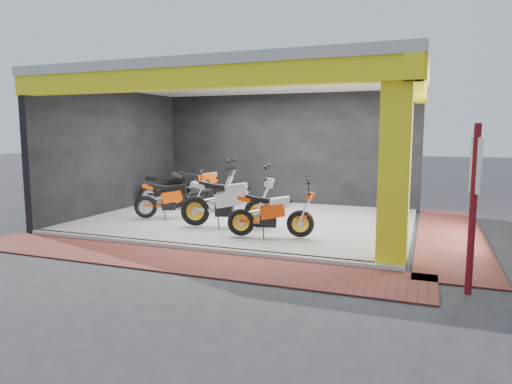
% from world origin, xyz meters
% --- Properties ---
extents(ground, '(80.00, 80.00, 0.00)m').
position_xyz_m(ground, '(0.00, 0.00, 0.00)').
color(ground, '#2D2D30').
rests_on(ground, ground).
extents(showroom_floor, '(8.00, 6.00, 0.10)m').
position_xyz_m(showroom_floor, '(0.00, 2.00, 0.05)').
color(showroom_floor, white).
rests_on(showroom_floor, ground).
extents(showroom_ceiling, '(8.40, 6.40, 0.20)m').
position_xyz_m(showroom_ceiling, '(0.00, 2.00, 3.60)').
color(showroom_ceiling, beige).
rests_on(showroom_ceiling, corner_column).
extents(back_wall, '(8.20, 0.20, 3.50)m').
position_xyz_m(back_wall, '(0.00, 5.10, 1.75)').
color(back_wall, black).
rests_on(back_wall, ground).
extents(left_wall, '(0.20, 6.20, 3.50)m').
position_xyz_m(left_wall, '(-4.10, 2.00, 1.75)').
color(left_wall, black).
rests_on(left_wall, ground).
extents(corner_column, '(0.50, 0.50, 3.50)m').
position_xyz_m(corner_column, '(3.75, -0.75, 1.75)').
color(corner_column, '#FFEF15').
rests_on(corner_column, ground).
extents(header_beam_front, '(8.40, 0.30, 0.40)m').
position_xyz_m(header_beam_front, '(0.00, -1.00, 3.30)').
color(header_beam_front, '#FFEF15').
rests_on(header_beam_front, corner_column).
extents(header_beam_right, '(0.30, 6.40, 0.40)m').
position_xyz_m(header_beam_right, '(4.00, 2.00, 3.30)').
color(header_beam_right, '#FFEF15').
rests_on(header_beam_right, corner_column).
extents(floor_kerb, '(8.00, 0.20, 0.10)m').
position_xyz_m(floor_kerb, '(0.00, -1.02, 0.05)').
color(floor_kerb, white).
rests_on(floor_kerb, ground).
extents(paver_front, '(9.00, 1.40, 0.03)m').
position_xyz_m(paver_front, '(0.00, -1.80, 0.01)').
color(paver_front, brown).
rests_on(paver_front, ground).
extents(paver_right, '(1.40, 7.00, 0.03)m').
position_xyz_m(paver_right, '(4.80, 2.00, 0.01)').
color(paver_right, brown).
rests_on(paver_right, ground).
extents(signpost, '(0.12, 0.33, 2.42)m').
position_xyz_m(signpost, '(4.89, -1.80, 1.32)').
color(signpost, maroon).
rests_on(signpost, ground).
extents(moto_hero, '(2.05, 1.18, 1.18)m').
position_xyz_m(moto_hero, '(1.84, 0.30, 0.69)').
color(moto_hero, '#EC4409').
rests_on(moto_hero, showroom_floor).
extents(moto_row_a, '(2.45, 1.36, 1.41)m').
position_xyz_m(moto_row_a, '(0.69, 0.91, 0.81)').
color(moto_row_a, '#B5B8BE').
rests_on(moto_row_a, showroom_floor).
extents(moto_row_b, '(2.07, 1.48, 1.19)m').
position_xyz_m(moto_row_b, '(-1.29, 1.54, 0.69)').
color(moto_row_b, '#E44909').
rests_on(moto_row_b, showroom_floor).
extents(moto_row_c, '(2.41, 1.22, 1.41)m').
position_xyz_m(moto_row_c, '(-1.10, 2.99, 0.80)').
color(moto_row_c, black).
rests_on(moto_row_c, showroom_floor).
extents(moto_row_d, '(2.06, 1.37, 1.18)m').
position_xyz_m(moto_row_d, '(-2.40, 3.28, 0.69)').
color(moto_row_d, black).
rests_on(moto_row_d, showroom_floor).
extents(moto_row_e, '(2.26, 1.08, 1.33)m').
position_xyz_m(moto_row_e, '(-1.59, 3.96, 0.76)').
color(moto_row_e, black).
rests_on(moto_row_e, showroom_floor).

